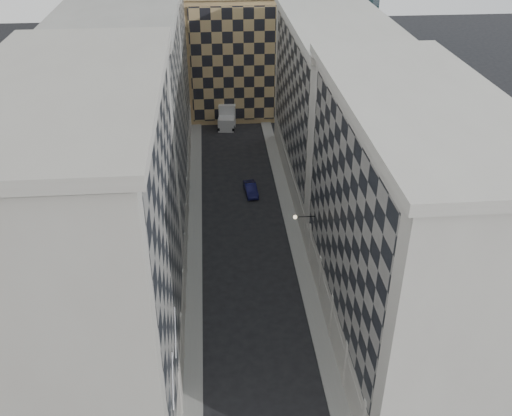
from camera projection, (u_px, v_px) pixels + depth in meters
sidewalk_west at (195, 241)px, 59.25m from camera, size 1.50×100.00×0.15m
sidewalk_east at (295, 236)px, 60.01m from camera, size 1.50×100.00×0.15m
bldg_left_a at (94, 260)px, 36.56m from camera, size 10.80×22.80×23.70m
bldg_left_b at (131, 131)px, 55.60m from camera, size 10.80×22.80×22.70m
bldg_left_c at (149, 68)px, 74.64m from camera, size 10.80×22.80×21.70m
bldg_right_a at (403, 230)px, 42.32m from camera, size 10.80×26.80×20.70m
bldg_right_b at (331, 105)px, 65.62m from camera, size 10.80×28.80×19.70m
tan_block at (241, 49)px, 87.30m from camera, size 16.80×14.80×18.80m
flagpoles_left at (174, 355)px, 34.62m from camera, size 0.10×6.33×2.33m
bracket_lamp at (297, 217)px, 51.66m from camera, size 1.98×0.36×0.36m
box_truck at (228, 115)px, 85.41m from camera, size 3.18×6.27×3.30m
dark_car at (251, 189)px, 67.53m from camera, size 1.68×3.94×1.26m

